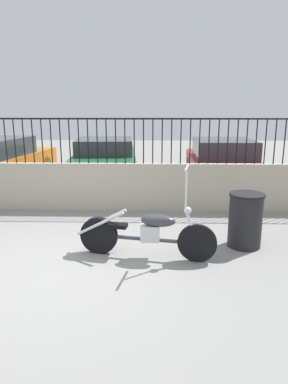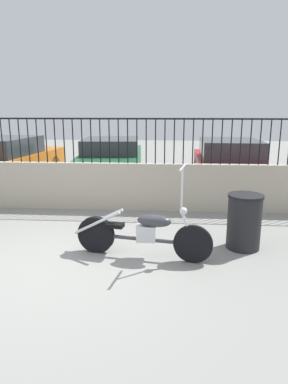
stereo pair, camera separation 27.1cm
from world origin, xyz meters
The scene contains 8 objects.
ground_plane centered at (0.00, 0.00, 0.00)m, with size 40.00×40.00×0.00m, color gray.
low_wall centered at (0.00, 2.90, 0.51)m, with size 10.58×0.18×1.03m.
fence_railing centered at (0.00, 2.90, 1.65)m, with size 10.58×0.04×0.95m.
motorcycle_dark_grey centered at (1.12, 0.43, 0.39)m, with size 2.08×0.64×1.40m.
trash_bin centered at (2.76, 0.89, 0.44)m, with size 0.55×0.55×0.88m.
car_orange centered at (-3.25, 5.44, 0.68)m, with size 2.22×4.60×1.36m.
car_green centered at (-0.11, 5.59, 0.69)m, with size 2.01×4.12×1.34m.
car_red centered at (3.23, 5.32, 0.68)m, with size 1.83×4.17×1.35m.
Camera 2 is at (1.56, -4.32, 2.16)m, focal length 32.00 mm.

